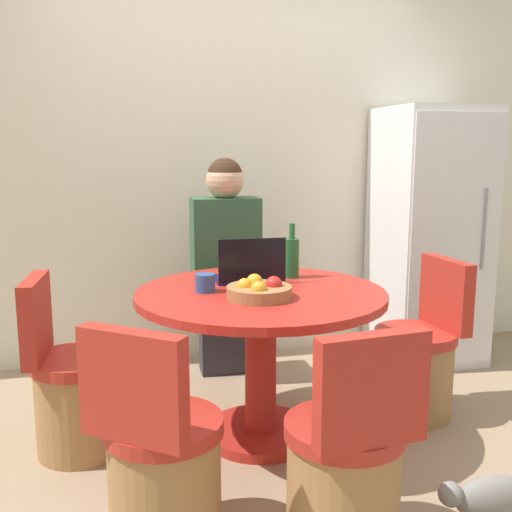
{
  "coord_description": "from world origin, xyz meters",
  "views": [
    {
      "loc": [
        -0.73,
        -2.56,
        1.42
      ],
      "look_at": [
        -0.08,
        0.23,
        0.9
      ],
      "focal_mm": 42.0,
      "sensor_mm": 36.0,
      "label": 1
    }
  ],
  "objects_px": {
    "chair_near_camera": "(346,473)",
    "bottle": "(292,256)",
    "person_seated": "(224,258)",
    "chair_left_side": "(75,393)",
    "dining_table": "(261,331)",
    "laptop": "(249,272)",
    "cat": "(490,497)",
    "chair_near_left_corner": "(162,469)",
    "chair_right_side": "(417,363)",
    "fruit_bowl": "(259,290)",
    "refrigerator": "(429,236)"
  },
  "relations": [
    {
      "from": "refrigerator",
      "to": "fruit_bowl",
      "type": "relative_size",
      "value": 5.66
    },
    {
      "from": "person_seated",
      "to": "dining_table",
      "type": "bearing_deg",
      "value": 92.09
    },
    {
      "from": "laptop",
      "to": "fruit_bowl",
      "type": "relative_size",
      "value": 1.15
    },
    {
      "from": "chair_near_camera",
      "to": "fruit_bowl",
      "type": "relative_size",
      "value": 2.84
    },
    {
      "from": "refrigerator",
      "to": "laptop",
      "type": "xyz_separation_m",
      "value": [
        -1.38,
        -0.7,
        -0.04
      ]
    },
    {
      "from": "dining_table",
      "to": "chair_left_side",
      "type": "xyz_separation_m",
      "value": [
        -0.88,
        0.07,
        -0.26
      ]
    },
    {
      "from": "chair_near_camera",
      "to": "bottle",
      "type": "height_order",
      "value": "bottle"
    },
    {
      "from": "chair_near_camera",
      "to": "bottle",
      "type": "xyz_separation_m",
      "value": [
        0.13,
        1.13,
        0.57
      ]
    },
    {
      "from": "bottle",
      "to": "chair_right_side",
      "type": "bearing_deg",
      "value": -16.0
    },
    {
      "from": "chair_left_side",
      "to": "cat",
      "type": "bearing_deg",
      "value": -115.88
    },
    {
      "from": "laptop",
      "to": "fruit_bowl",
      "type": "distance_m",
      "value": 0.34
    },
    {
      "from": "chair_left_side",
      "to": "cat",
      "type": "height_order",
      "value": "chair_left_side"
    },
    {
      "from": "chair_left_side",
      "to": "chair_near_left_corner",
      "type": "relative_size",
      "value": 1.0
    },
    {
      "from": "chair_right_side",
      "to": "chair_near_left_corner",
      "type": "distance_m",
      "value": 1.61
    },
    {
      "from": "chair_near_camera",
      "to": "fruit_bowl",
      "type": "height_order",
      "value": "fruit_bowl"
    },
    {
      "from": "dining_table",
      "to": "laptop",
      "type": "xyz_separation_m",
      "value": [
        -0.01,
        0.2,
        0.25
      ]
    },
    {
      "from": "refrigerator",
      "to": "chair_left_side",
      "type": "bearing_deg",
      "value": -159.65
    },
    {
      "from": "cat",
      "to": "person_seated",
      "type": "bearing_deg",
      "value": -61.8
    },
    {
      "from": "refrigerator",
      "to": "chair_right_side",
      "type": "distance_m",
      "value": 1.12
    },
    {
      "from": "cat",
      "to": "dining_table",
      "type": "bearing_deg",
      "value": -46.02
    },
    {
      "from": "person_seated",
      "to": "bottle",
      "type": "xyz_separation_m",
      "value": [
        0.26,
        -0.56,
        0.1
      ]
    },
    {
      "from": "refrigerator",
      "to": "bottle",
      "type": "bearing_deg",
      "value": -150.49
    },
    {
      "from": "chair_right_side",
      "to": "person_seated",
      "type": "height_order",
      "value": "person_seated"
    },
    {
      "from": "person_seated",
      "to": "laptop",
      "type": "xyz_separation_m",
      "value": [
        0.02,
        -0.62,
        0.04
      ]
    },
    {
      "from": "refrigerator",
      "to": "chair_near_left_corner",
      "type": "distance_m",
      "value": 2.55
    },
    {
      "from": "fruit_bowl",
      "to": "chair_near_left_corner",
      "type": "bearing_deg",
      "value": -131.08
    },
    {
      "from": "chair_near_left_corner",
      "to": "laptop",
      "type": "height_order",
      "value": "laptop"
    },
    {
      "from": "laptop",
      "to": "cat",
      "type": "relative_size",
      "value": 0.77
    },
    {
      "from": "dining_table",
      "to": "laptop",
      "type": "distance_m",
      "value": 0.32
    },
    {
      "from": "refrigerator",
      "to": "dining_table",
      "type": "xyz_separation_m",
      "value": [
        -1.37,
        -0.9,
        -0.29
      ]
    },
    {
      "from": "chair_near_camera",
      "to": "laptop",
      "type": "distance_m",
      "value": 1.2
    },
    {
      "from": "chair_left_side",
      "to": "person_seated",
      "type": "height_order",
      "value": "person_seated"
    },
    {
      "from": "dining_table",
      "to": "chair_near_camera",
      "type": "xyz_separation_m",
      "value": [
        0.1,
        -0.87,
        -0.26
      ]
    },
    {
      "from": "refrigerator",
      "to": "dining_table",
      "type": "relative_size",
      "value": 1.4
    },
    {
      "from": "chair_left_side",
      "to": "person_seated",
      "type": "xyz_separation_m",
      "value": [
        0.85,
        0.75,
        0.48
      ]
    },
    {
      "from": "dining_table",
      "to": "bottle",
      "type": "distance_m",
      "value": 0.46
    },
    {
      "from": "chair_left_side",
      "to": "chair_near_camera",
      "type": "distance_m",
      "value": 1.36
    },
    {
      "from": "person_seated",
      "to": "fruit_bowl",
      "type": "height_order",
      "value": "person_seated"
    },
    {
      "from": "person_seated",
      "to": "cat",
      "type": "relative_size",
      "value": 3.09
    },
    {
      "from": "chair_near_camera",
      "to": "bottle",
      "type": "distance_m",
      "value": 1.27
    },
    {
      "from": "dining_table",
      "to": "person_seated",
      "type": "xyz_separation_m",
      "value": [
        -0.03,
        0.82,
        0.21
      ]
    },
    {
      "from": "bottle",
      "to": "chair_near_camera",
      "type": "bearing_deg",
      "value": -96.45
    },
    {
      "from": "bottle",
      "to": "cat",
      "type": "relative_size",
      "value": 0.65
    },
    {
      "from": "chair_left_side",
      "to": "cat",
      "type": "relative_size",
      "value": 1.91
    },
    {
      "from": "person_seated",
      "to": "chair_left_side",
      "type": "bearing_deg",
      "value": 41.55
    },
    {
      "from": "chair_near_camera",
      "to": "laptop",
      "type": "bearing_deg",
      "value": -90.66
    },
    {
      "from": "laptop",
      "to": "fruit_bowl",
      "type": "height_order",
      "value": "laptop"
    },
    {
      "from": "chair_near_left_corner",
      "to": "bottle",
      "type": "bearing_deg",
      "value": -91.3
    },
    {
      "from": "chair_left_side",
      "to": "dining_table",
      "type": "bearing_deg",
      "value": -90.0
    },
    {
      "from": "dining_table",
      "to": "chair_right_side",
      "type": "distance_m",
      "value": 0.92
    }
  ]
}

